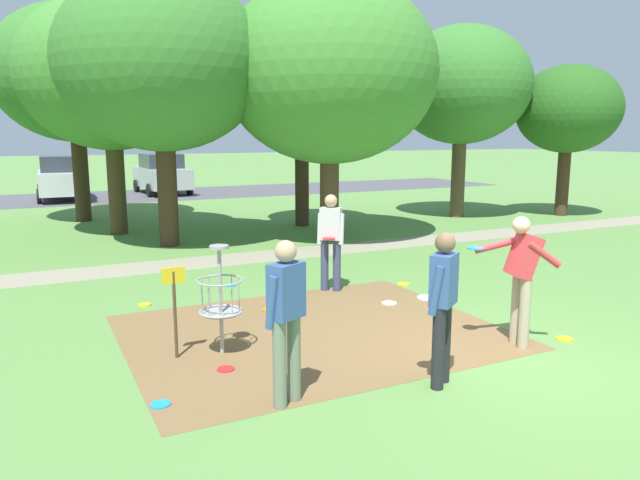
% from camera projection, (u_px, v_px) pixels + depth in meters
% --- Properties ---
extents(ground_plane, '(160.00, 160.00, 0.00)m').
position_uv_depth(ground_plane, '(512.00, 360.00, 7.24)').
color(ground_plane, '#5B8942').
extents(dirt_tee_pad, '(5.03, 4.05, 0.01)m').
position_uv_depth(dirt_tee_pad, '(313.00, 331.00, 8.28)').
color(dirt_tee_pad, brown).
rests_on(dirt_tee_pad, ground).
extents(disc_golf_basket, '(0.98, 0.58, 1.39)m').
position_uv_depth(disc_golf_basket, '(216.00, 296.00, 7.32)').
color(disc_golf_basket, '#9E9EA3').
rests_on(disc_golf_basket, ground).
extents(player_foreground_watching, '(0.98, 0.76, 1.71)m').
position_uv_depth(player_foreground_watching, '(521.00, 272.00, 7.58)').
color(player_foreground_watching, tan).
rests_on(player_foreground_watching, ground).
extents(player_throwing, '(0.48, 0.45, 1.71)m').
position_uv_depth(player_throwing, '(443.00, 300.00, 6.36)').
color(player_throwing, '#232328').
rests_on(player_throwing, ground).
extents(player_waiting_left, '(0.49, 0.45, 1.71)m').
position_uv_depth(player_waiting_left, '(286.00, 313.00, 5.91)').
color(player_waiting_left, slate).
rests_on(player_waiting_left, ground).
extents(player_waiting_right, '(0.47, 0.45, 1.71)m').
position_uv_depth(player_waiting_right, '(331.00, 237.00, 10.30)').
color(player_waiting_right, '#384260').
rests_on(player_waiting_right, ground).
extents(frisbee_near_basket, '(0.21, 0.21, 0.02)m').
position_uv_depth(frisbee_near_basket, '(145.00, 305.00, 9.56)').
color(frisbee_near_basket, gold).
rests_on(frisbee_near_basket, ground).
extents(frisbee_by_tee, '(0.25, 0.25, 0.02)m').
position_uv_depth(frisbee_by_tee, '(389.00, 303.00, 9.65)').
color(frisbee_by_tee, white).
rests_on(frisbee_by_tee, ground).
extents(frisbee_mid_grass, '(0.21, 0.21, 0.02)m').
position_uv_depth(frisbee_mid_grass, '(160.00, 405.00, 6.03)').
color(frisbee_mid_grass, '#1E93DB').
rests_on(frisbee_mid_grass, ground).
extents(frisbee_far_left, '(0.21, 0.21, 0.02)m').
position_uv_depth(frisbee_far_left, '(226.00, 369.00, 6.94)').
color(frisbee_far_left, red).
rests_on(frisbee_far_left, ground).
extents(frisbee_far_right, '(0.24, 0.24, 0.02)m').
position_uv_depth(frisbee_far_right, '(403.00, 284.00, 10.89)').
color(frisbee_far_right, gold).
rests_on(frisbee_far_right, ground).
extents(frisbee_scattered_a, '(0.22, 0.22, 0.02)m').
position_uv_depth(frisbee_scattered_a, '(565.00, 339.00, 7.96)').
color(frisbee_scattered_a, gold).
rests_on(frisbee_scattered_a, ground).
extents(frisbee_scattered_b, '(0.21, 0.21, 0.02)m').
position_uv_depth(frisbee_scattered_b, '(230.00, 285.00, 10.78)').
color(frisbee_scattered_b, '#1E93DB').
rests_on(frisbee_scattered_b, ground).
extents(tree_near_left, '(4.46, 4.46, 6.20)m').
position_uv_depth(tree_near_left, '(462.00, 86.00, 19.14)').
color(tree_near_left, brown).
rests_on(tree_near_left, ground).
extents(tree_near_right, '(3.40, 3.40, 5.01)m').
position_uv_depth(tree_near_right, '(568.00, 110.00, 19.59)').
color(tree_near_right, '#422D1E').
rests_on(tree_near_right, ground).
extents(tree_mid_left, '(5.45, 5.45, 6.60)m').
position_uv_depth(tree_mid_left, '(330.00, 72.00, 14.88)').
color(tree_mid_left, '#4C3823').
rests_on(tree_mid_left, ground).
extents(tree_mid_center, '(4.89, 4.89, 6.65)m').
position_uv_depth(tree_mid_center, '(74.00, 74.00, 18.10)').
color(tree_mid_center, '#422D1E').
rests_on(tree_mid_center, ground).
extents(tree_mid_right, '(3.41, 3.41, 5.81)m').
position_uv_depth(tree_mid_right, '(301.00, 79.00, 17.19)').
color(tree_mid_right, '#422D1E').
rests_on(tree_mid_right, ground).
extents(tree_far_center, '(4.93, 4.93, 6.51)m').
position_uv_depth(tree_far_center, '(162.00, 63.00, 13.95)').
color(tree_far_center, '#422D1E').
rests_on(tree_far_center, ground).
extents(tree_far_right, '(4.77, 4.77, 6.36)m').
position_uv_depth(tree_far_right, '(110.00, 74.00, 15.72)').
color(tree_far_right, '#4C3823').
rests_on(tree_far_right, ground).
extents(parking_lot_strip, '(36.00, 6.00, 0.01)m').
position_uv_depth(parking_lot_strip, '(153.00, 195.00, 27.00)').
color(parking_lot_strip, '#4C4C51').
rests_on(parking_lot_strip, ground).
extents(parked_car_leftmost, '(2.09, 4.26, 1.84)m').
position_uv_depth(parked_car_leftmost, '(62.00, 178.00, 24.94)').
color(parked_car_leftmost, silver).
rests_on(parked_car_leftmost, ground).
extents(parked_car_center_left, '(2.13, 4.28, 1.84)m').
position_uv_depth(parked_car_center_left, '(162.00, 174.00, 27.47)').
color(parked_car_center_left, '#B2B7BC').
rests_on(parked_car_center_left, ground).
extents(gravel_path, '(40.00, 1.23, 0.00)m').
position_uv_depth(gravel_path, '(282.00, 254.00, 13.61)').
color(gravel_path, gray).
rests_on(gravel_path, ground).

